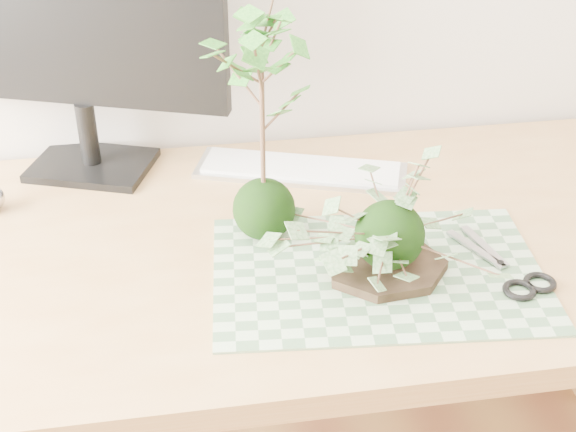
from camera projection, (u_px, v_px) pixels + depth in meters
The scene contains 8 objects.
desk at pixel (329, 279), 1.33m from camera, with size 1.60×0.70×0.74m.
cutting_mat at pixel (378, 273), 1.19m from camera, with size 0.49×0.33×0.00m, color #4E754F.
stone_dish at pixel (387, 268), 1.19m from camera, with size 0.19×0.19×0.01m, color black.
ivy_kokedama at pixel (392, 206), 1.13m from camera, with size 0.31×0.31×0.21m.
maple_kokedama at pixel (261, 64), 1.13m from camera, with size 0.29×0.29×0.41m.
keyboard at pixel (301, 169), 1.46m from camera, with size 0.40×0.23×0.01m.
monitor at pixel (73, 26), 1.34m from camera, with size 0.50×0.22×0.46m.
scissors at pixel (513, 278), 1.17m from camera, with size 0.10×0.20×0.01m.
Camera 1 is at (-0.16, 0.18, 1.44)m, focal length 50.00 mm.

